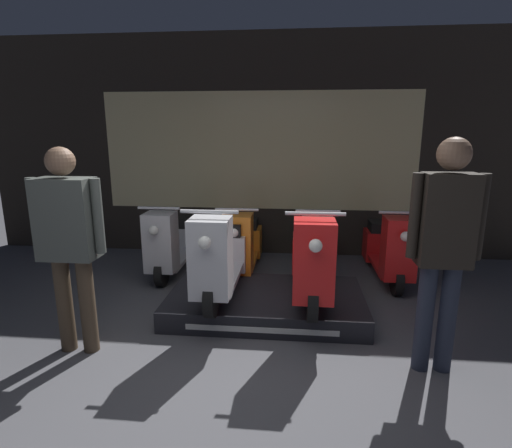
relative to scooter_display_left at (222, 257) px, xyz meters
name	(u,v)px	position (x,y,z in m)	size (l,w,h in m)	color
ground_plane	(214,396)	(0.18, -1.35, -0.60)	(30.00, 30.00, 0.00)	#4C4C51
shop_wall_back	(259,148)	(0.18, 2.14, 1.00)	(8.33, 0.09, 3.20)	#28231E
display_platform	(266,302)	(0.45, 0.04, -0.50)	(2.00, 1.15, 0.21)	black
scooter_display_left	(222,257)	(0.00, 0.00, 0.00)	(0.50, 1.59, 0.98)	black
scooter_display_right	(311,260)	(0.90, 0.00, 0.00)	(0.50, 1.59, 0.98)	black
scooter_backrow_0	(174,243)	(-0.86, 1.17, -0.21)	(0.50, 1.59, 0.98)	black
scooter_backrow_1	(243,245)	(0.06, 1.17, -0.21)	(0.50, 1.59, 0.98)	black
scooter_backrow_2	(314,247)	(0.99, 1.17, -0.21)	(0.50, 1.59, 0.98)	black
scooter_backrow_3	(388,249)	(1.91, 1.17, -0.21)	(0.50, 1.59, 0.98)	black
person_left_browsing	(68,234)	(-1.10, -0.85, 0.43)	(0.61, 0.25, 1.73)	#473828
person_right_browsing	(444,241)	(1.83, -0.85, 0.46)	(0.54, 0.24, 1.81)	#232838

